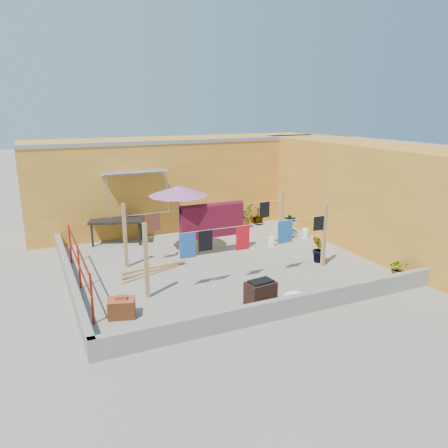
{
  "coord_description": "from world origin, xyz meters",
  "views": [
    {
      "loc": [
        -4.82,
        -10.68,
        4.32
      ],
      "look_at": [
        0.25,
        0.3,
        1.05
      ],
      "focal_mm": 35.0,
      "sensor_mm": 36.0,
      "label": 1
    }
  ],
  "objects": [
    {
      "name": "ground",
      "position": [
        0.0,
        0.0,
        0.0
      ],
      "size": [
        80.0,
        80.0,
        0.0
      ],
      "primitive_type": "plane",
      "color": "#9E998E",
      "rests_on": "ground"
    },
    {
      "name": "wall_back",
      "position": [
        0.5,
        4.69,
        1.61
      ],
      "size": [
        11.0,
        3.27,
        3.21
      ],
      "color": "gold",
      "rests_on": "ground"
    },
    {
      "name": "wall_right",
      "position": [
        5.2,
        0.0,
        1.6
      ],
      "size": [
        2.4,
        9.0,
        3.2
      ],
      "primitive_type": "cube",
      "color": "gold",
      "rests_on": "ground"
    },
    {
      "name": "parapet_front",
      "position": [
        0.0,
        -3.58,
        0.22
      ],
      "size": [
        8.3,
        0.16,
        0.44
      ],
      "primitive_type": "cube",
      "color": "gray",
      "rests_on": "ground"
    },
    {
      "name": "parapet_left",
      "position": [
        -4.08,
        0.0,
        0.22
      ],
      "size": [
        0.16,
        7.3,
        0.44
      ],
      "primitive_type": "cube",
      "color": "gray",
      "rests_on": "ground"
    },
    {
      "name": "red_railing",
      "position": [
        -3.85,
        -0.2,
        0.72
      ],
      "size": [
        0.05,
        4.2,
        1.1
      ],
      "color": "#A21E10",
      "rests_on": "ground"
    },
    {
      "name": "clothesline_rig",
      "position": [
        0.07,
        0.58,
        1.02
      ],
      "size": [
        5.09,
        2.35,
        1.8
      ],
      "color": "tan",
      "rests_on": "ground"
    },
    {
      "name": "patio_umbrella",
      "position": [
        -0.76,
        1.31,
        1.91
      ],
      "size": [
        1.85,
        1.85,
        2.13
      ],
      "color": "gray",
      "rests_on": "ground"
    },
    {
      "name": "outdoor_table",
      "position": [
        -2.26,
        3.12,
        0.72
      ],
      "size": [
        1.88,
        1.35,
        0.79
      ],
      "color": "black",
      "rests_on": "ground"
    },
    {
      "name": "brick_stack",
      "position": [
        -3.26,
        -2.13,
        0.21
      ],
      "size": [
        0.64,
        0.54,
        0.48
      ],
      "color": "#A15225",
      "rests_on": "ground"
    },
    {
      "name": "lumber_pile",
      "position": [
        -1.96,
        0.11,
        0.06
      ],
      "size": [
        1.96,
        0.81,
        0.12
      ],
      "color": "tan",
      "rests_on": "ground"
    },
    {
      "name": "brazier",
      "position": [
        -0.3,
        -2.84,
        0.28
      ],
      "size": [
        0.69,
        0.51,
        0.58
      ],
      "color": "black",
      "rests_on": "ground"
    },
    {
      "name": "white_basin",
      "position": [
        0.56,
        -2.92,
        0.05
      ],
      "size": [
        0.53,
        0.53,
        0.09
      ],
      "color": "white",
      "rests_on": "ground"
    },
    {
      "name": "water_jug_a",
      "position": [
        3.62,
        1.04,
        0.16
      ],
      "size": [
        0.23,
        0.23,
        0.35
      ],
      "color": "white",
      "rests_on": "ground"
    },
    {
      "name": "water_jug_b",
      "position": [
        2.12,
        0.73,
        0.15
      ],
      "size": [
        0.22,
        0.22,
        0.35
      ],
      "color": "white",
      "rests_on": "ground"
    },
    {
      "name": "green_hose",
      "position": [
        3.55,
        1.8,
        0.03
      ],
      "size": [
        0.48,
        0.48,
        0.07
      ],
      "color": "#186C23",
      "rests_on": "ground"
    },
    {
      "name": "plant_back_a",
      "position": [
        2.37,
        3.2,
        0.43
      ],
      "size": [
        1.02,
        1.01,
        0.86
      ],
      "primitive_type": "imported",
      "rotation": [
        0.0,
        0.0,
        0.72
      ],
      "color": "#1B5F1B",
      "rests_on": "ground"
    },
    {
      "name": "plant_back_b",
      "position": [
        3.0,
        3.2,
        0.34
      ],
      "size": [
        0.46,
        0.46,
        0.67
      ],
      "primitive_type": "imported",
      "rotation": [
        0.0,
        0.0,
        1.31
      ],
      "color": "#1B5F1B",
      "rests_on": "ground"
    },
    {
      "name": "plant_right_a",
      "position": [
        3.11,
        1.22,
        0.43
      ],
      "size": [
        0.54,
        0.53,
        0.85
      ],
      "primitive_type": "imported",
      "rotation": [
        0.0,
        0.0,
        2.41
      ],
      "color": "#1B5F1B",
      "rests_on": "ground"
    },
    {
      "name": "plant_right_b",
      "position": [
        2.55,
        -1.14,
        0.4
      ],
      "size": [
        0.52,
        0.56,
        0.8
      ],
      "primitive_type": "imported",
      "rotation": [
        0.0,
        0.0,
        4.22
      ],
      "color": "#1B5F1B",
      "rests_on": "ground"
    },
    {
      "name": "plant_right_c",
      "position": [
        3.7,
        -2.98,
        0.27
      ],
      "size": [
        0.64,
        0.63,
        0.54
      ],
      "primitive_type": "imported",
      "rotation": [
        0.0,
        0.0,
        5.61
      ],
      "color": "#1B5F1B",
      "rests_on": "ground"
    }
  ]
}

